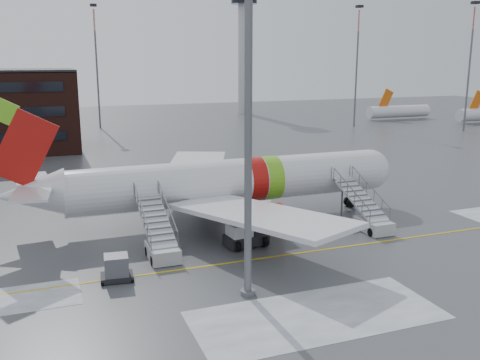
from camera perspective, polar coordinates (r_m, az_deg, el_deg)
name	(u,v)px	position (r m, az deg, el deg)	size (l,w,h in m)	color
ground	(323,245)	(41.54, 8.85, -6.84)	(260.00, 260.00, 0.00)	#494C4F
airliner	(222,183)	(46.12, -1.98, -0.28)	(35.03, 32.97, 11.18)	silver
airstair_fwd	(369,217)	(45.68, 13.56, -3.82)	(2.05, 7.70, 3.48)	#AEB1B6
airstair_aft	(160,242)	(38.97, -8.52, -6.51)	(2.05, 7.70, 3.48)	#A5A8AC
pushback_tug	(244,236)	(40.48, 0.39, -6.01)	(3.35, 2.67, 1.82)	black
uld_container	(117,269)	(35.43, -13.04, -9.21)	(2.17, 1.67, 1.67)	black
light_mast_near	(248,94)	(29.88, 0.90, 9.21)	(1.20, 1.20, 23.02)	#595B60
control_tower	(244,38)	(138.21, 0.43, 14.87)	(6.40, 6.40, 30.00)	#B2B5BA
light_mast_far_ne	(357,59)	(113.97, 12.38, 12.53)	(1.20, 1.20, 24.25)	#595B60
light_mast_far_n	(96,59)	(112.53, -15.07, 12.39)	(1.20, 1.20, 24.25)	#595B60
light_mast_far_e	(470,59)	(112.80, 23.34, 11.80)	(1.20, 1.20, 24.25)	#595B60
distant_aircraft	(427,121)	(128.51, 19.34, 5.92)	(35.00, 18.00, 8.00)	#D8590C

